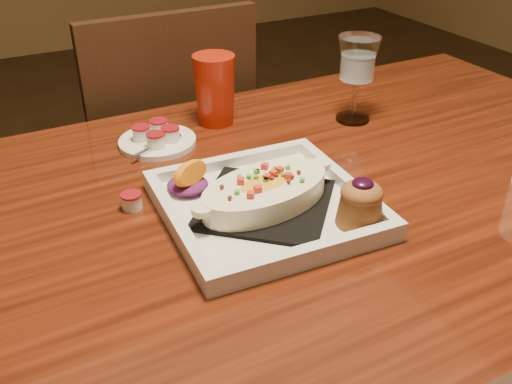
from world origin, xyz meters
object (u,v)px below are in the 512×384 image
plate (273,199)px  goblet (358,64)px  red_tumbler (215,90)px  saucer (157,139)px  table (288,250)px  chair_far (165,166)px

plate → goblet: bearing=39.5°
plate → red_tumbler: 0.35m
saucer → goblet: bearing=-11.1°
table → plate: plate is taller
plate → table: bearing=29.2°
saucer → chair_far: bearing=71.1°
plate → saucer: plate is taller
plate → red_tumbler: (0.06, 0.35, 0.04)m
goblet → saucer: bearing=168.9°
table → chair_far: size_ratio=1.61×
goblet → table: bearing=-142.5°
chair_far → saucer: size_ratio=6.50×
table → plate: bearing=-154.3°
chair_far → saucer: 0.45m
saucer → table: bearing=-67.2°
plate → goblet: (0.31, 0.23, 0.09)m
table → goblet: bearing=37.5°
chair_far → plate: (-0.04, -0.65, 0.27)m
red_tumbler → saucer: bearing=-162.8°
table → plate: (-0.04, -0.02, 0.12)m
plate → saucer: size_ratio=2.20×
table → red_tumbler: bearing=86.5°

